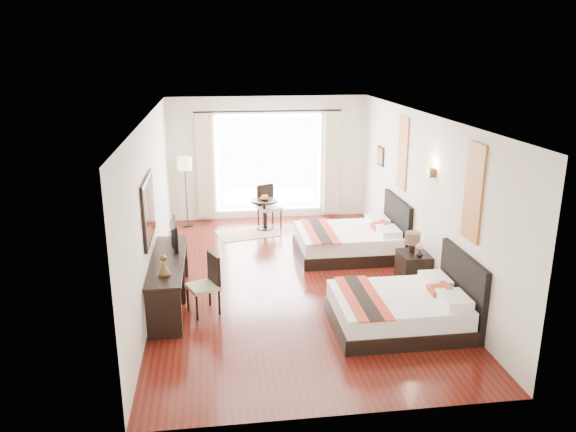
{
  "coord_description": "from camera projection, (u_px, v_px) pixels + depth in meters",
  "views": [
    {
      "loc": [
        -1.24,
        -8.83,
        3.83
      ],
      "look_at": [
        -0.01,
        0.27,
        1.06
      ],
      "focal_mm": 35.0,
      "sensor_mm": 36.0,
      "label": 1
    }
  ],
  "objects": [
    {
      "name": "art_panel_far",
      "position": [
        403.0,
        153.0,
        10.36
      ],
      "size": [
        0.03,
        0.5,
        1.35
      ],
      "primitive_type": "cube",
      "color": "#913A15",
      "rests_on": "wall_headboard"
    },
    {
      "name": "wall_sconce",
      "position": [
        431.0,
        172.0,
        8.93
      ],
      "size": [
        0.1,
        0.14,
        0.14
      ],
      "primitive_type": "cube",
      "color": "#4B391B",
      "rests_on": "wall_headboard"
    },
    {
      "name": "mirror_glass",
      "position": [
        150.0,
        209.0,
        8.24
      ],
      "size": [
        0.01,
        1.12,
        0.82
      ],
      "primitive_type": "cube",
      "color": "white",
      "rests_on": "mirror_frame"
    },
    {
      "name": "bed_near",
      "position": [
        404.0,
        309.0,
        7.95
      ],
      "size": [
        1.89,
        1.48,
        1.06
      ],
      "color": "black",
      "rests_on": "floor"
    },
    {
      "name": "wall_window",
      "position": [
        268.0,
        158.0,
        12.79
      ],
      "size": [
        4.5,
        0.01,
        2.8
      ],
      "primitive_type": "cube",
      "color": "silver",
      "rests_on": "floor"
    },
    {
      "name": "vase",
      "position": [
        419.0,
        257.0,
        9.13
      ],
      "size": [
        0.15,
        0.15,
        0.13
      ],
      "primitive_type": "imported",
      "rotation": [
        0.0,
        0.0,
        -0.27
      ],
      "color": "black",
      "rests_on": "nightstand"
    },
    {
      "name": "bronze_figurine",
      "position": [
        164.0,
        267.0,
        7.83
      ],
      "size": [
        0.23,
        0.23,
        0.27
      ],
      "primitive_type": null,
      "rotation": [
        0.0,
        0.0,
        0.29
      ],
      "color": "#4B391B",
      "rests_on": "console_desk"
    },
    {
      "name": "wall_headboard",
      "position": [
        422.0,
        197.0,
        9.52
      ],
      "size": [
        0.01,
        7.5,
        2.8
      ],
      "primitive_type": "cube",
      "color": "silver",
      "rests_on": "floor"
    },
    {
      "name": "nightstand",
      "position": [
        413.0,
        269.0,
        9.38
      ],
      "size": [
        0.47,
        0.58,
        0.56
      ],
      "primitive_type": "cube",
      "color": "black",
      "rests_on": "floor"
    },
    {
      "name": "console_desk",
      "position": [
        169.0,
        282.0,
        8.61
      ],
      "size": [
        0.5,
        2.2,
        0.76
      ],
      "primitive_type": "cube",
      "color": "black",
      "rests_on": "floor"
    },
    {
      "name": "floor",
      "position": [
        291.0,
        280.0,
        9.64
      ],
      "size": [
        4.5,
        7.5,
        0.01
      ],
      "primitive_type": "cube",
      "color": "#3E110B",
      "rests_on": "ground"
    },
    {
      "name": "window_glass",
      "position": [
        269.0,
        163.0,
        12.81
      ],
      "size": [
        2.4,
        0.02,
        2.2
      ],
      "primitive_type": "cube",
      "color": "white",
      "rests_on": "wall_window"
    },
    {
      "name": "bed_far",
      "position": [
        352.0,
        241.0,
        10.73
      ],
      "size": [
        1.96,
        1.53,
        1.1
      ],
      "color": "black",
      "rests_on": "floor"
    },
    {
      "name": "table_lamp",
      "position": [
        412.0,
        240.0,
        9.28
      ],
      "size": [
        0.25,
        0.25,
        0.4
      ],
      "color": "black",
      "rests_on": "nightstand"
    },
    {
      "name": "jute_rug",
      "position": [
        247.0,
        233.0,
        12.02
      ],
      "size": [
        1.4,
        1.11,
        0.01
      ],
      "primitive_type": "cube",
      "rotation": [
        0.0,
        0.0,
        0.23
      ],
      "color": "tan",
      "rests_on": "floor"
    },
    {
      "name": "side_table",
      "position": [
        264.0,
        215.0,
        12.21
      ],
      "size": [
        0.58,
        0.58,
        0.67
      ],
      "primitive_type": "cylinder",
      "color": "black",
      "rests_on": "floor"
    },
    {
      "name": "mirror_frame",
      "position": [
        148.0,
        209.0,
        8.24
      ],
      "size": [
        0.04,
        1.25,
        0.95
      ],
      "primitive_type": "cube",
      "color": "black",
      "rests_on": "wall_desk"
    },
    {
      "name": "drape_left",
      "position": [
        204.0,
        166.0,
        12.53
      ],
      "size": [
        0.35,
        0.14,
        2.35
      ],
      "primitive_type": "cube",
      "color": "beige",
      "rests_on": "floor"
    },
    {
      "name": "ceiling",
      "position": [
        291.0,
        116.0,
        8.84
      ],
      "size": [
        4.5,
        7.5,
        0.02
      ],
      "primitive_type": "cube",
      "color": "white",
      "rests_on": "wall_headboard"
    },
    {
      "name": "art_panel_near",
      "position": [
        474.0,
        192.0,
        7.58
      ],
      "size": [
        0.03,
        0.5,
        1.35
      ],
      "primitive_type": "cube",
      "color": "#913A15",
      "rests_on": "wall_headboard"
    },
    {
      "name": "fruit_bowl",
      "position": [
        265.0,
        199.0,
        12.08
      ],
      "size": [
        0.24,
        0.24,
        0.05
      ],
      "primitive_type": "imported",
      "rotation": [
        0.0,
        0.0,
        -0.17
      ],
      "color": "#453018",
      "rests_on": "side_table"
    },
    {
      "name": "window_chair",
      "position": [
        269.0,
        214.0,
        12.41
      ],
      "size": [
        0.57,
        0.57,
        0.94
      ],
      "rotation": [
        0.0,
        0.0,
        -1.16
      ],
      "color": "#BDB591",
      "rests_on": "floor"
    },
    {
      "name": "floor_lamp",
      "position": [
        185.0,
        168.0,
        12.18
      ],
      "size": [
        0.31,
        0.31,
        1.56
      ],
      "color": "black",
      "rests_on": "floor"
    },
    {
      "name": "sheer_curtain",
      "position": [
        269.0,
        163.0,
        12.75
      ],
      "size": [
        2.3,
        0.02,
        2.1
      ],
      "primitive_type": "cube",
      "color": "white",
      "rests_on": "wall_window"
    },
    {
      "name": "drape_right",
      "position": [
        332.0,
        163.0,
        12.9
      ],
      "size": [
        0.35,
        0.14,
        2.35
      ],
      "primitive_type": "cube",
      "color": "beige",
      "rests_on": "floor"
    },
    {
      "name": "television",
      "position": [
        171.0,
        234.0,
        8.96
      ],
      "size": [
        0.18,
        0.75,
        0.43
      ],
      "primitive_type": "imported",
      "rotation": [
        0.0,
        0.0,
        1.69
      ],
      "color": "black",
      "rests_on": "console_desk"
    },
    {
      "name": "wall_entry",
      "position": [
        342.0,
        297.0,
        5.68
      ],
      "size": [
        4.5,
        0.01,
        2.8
      ],
      "primitive_type": "cube",
      "color": "silver",
      "rests_on": "floor"
    },
    {
      "name": "desk_chair",
      "position": [
        205.0,
        295.0,
        8.38
      ],
      "size": [
        0.55,
        0.55,
        0.91
      ],
      "rotation": [
        0.0,
        0.0,
        3.55
      ],
      "color": "#BDB591",
      "rests_on": "floor"
    },
    {
      "name": "wall_desk",
      "position": [
        152.0,
        206.0,
        8.95
      ],
      "size": [
        0.01,
        7.5,
        2.8
      ],
      "primitive_type": "cube",
      "color": "silver",
      "rests_on": "floor"
    }
  ]
}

